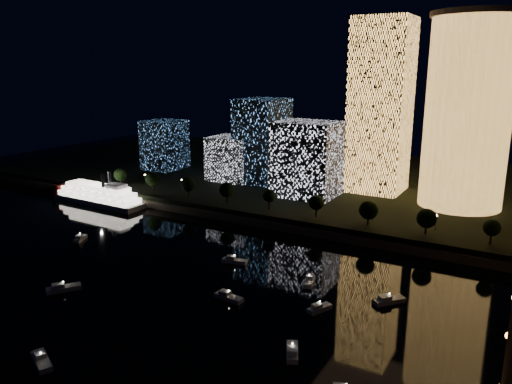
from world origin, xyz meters
TOP-DOWN VIEW (x-y plane):
  - ground at (0.00, 0.00)m, footprint 520.00×520.00m
  - far_bank at (0.00, 160.00)m, footprint 420.00×160.00m
  - seawall at (0.00, 82.00)m, footprint 420.00×6.00m
  - tower_cylindrical at (33.99, 131.66)m, footprint 34.00×34.00m
  - tower_rectangular at (-3.09, 140.68)m, footprint 23.72×23.72m
  - midrise_blocks at (-60.97, 126.22)m, footprint 114.55×39.69m
  - riverboat at (-111.17, 73.06)m, footprint 50.97×12.30m
  - motorboats at (-9.75, 12.00)m, footprint 118.34×71.53m
  - esplanade_trees at (-31.02, 88.00)m, footprint 165.73×6.78m
  - street_lamps at (-34.00, 94.00)m, footprint 132.70×0.70m

SIDE VIEW (x-z plane):
  - ground at x=0.00m, z-range 0.00..0.00m
  - motorboats at x=-9.75m, z-range -0.58..2.20m
  - seawall at x=0.00m, z-range 0.00..3.00m
  - far_bank at x=0.00m, z-range 0.00..5.00m
  - riverboat at x=-111.17m, z-range -3.72..11.54m
  - street_lamps at x=-34.00m, z-range 6.20..11.85m
  - esplanade_trees at x=-31.02m, z-range 6.02..14.92m
  - midrise_blocks at x=-60.97m, z-range 1.14..41.15m
  - tower_cylindrical at x=33.99m, z-range 5.13..80.22m
  - tower_rectangular at x=-3.09m, z-range 5.00..80.46m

